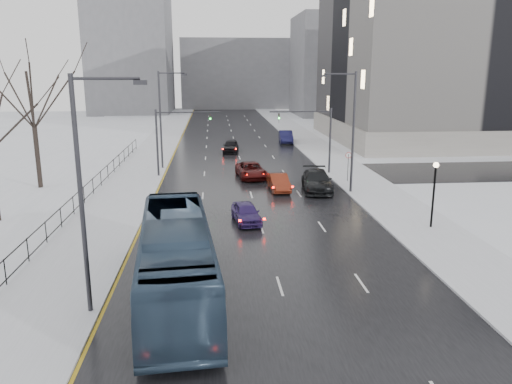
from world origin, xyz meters
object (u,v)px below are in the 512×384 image
object	(u,v)px
sedan_right_near	(279,182)
sedan_center_far	(231,146)
tree_park_e	(41,188)
no_uturn_sign	(348,158)
streetlight_r_mid	(351,127)
mast_signal_left	(168,135)
sedan_right_cross	(251,170)
streetlight_l_near	(86,185)
lamppost_r_mid	(434,185)
bus	(176,259)
sedan_right_far	(317,181)
streetlight_l_far	(163,115)
mast_signal_right	(320,133)
sedan_center_near	(246,213)
sedan_right_distant	(286,137)

from	to	relation	value
sedan_right_near	sedan_center_far	distance (m)	21.06
tree_park_e	no_uturn_sign	size ratio (longest dim) A/B	5.00
streetlight_r_mid	no_uturn_sign	xyz separation A→B (m)	(1.03, 4.00, -3.32)
mast_signal_left	sedan_right_cross	distance (m)	8.61
streetlight_l_near	lamppost_r_mid	bearing A→B (deg)	27.55
no_uturn_sign	bus	size ratio (longest dim) A/B	0.21
tree_park_e	sedan_right_far	bearing A→B (deg)	-7.06
streetlight_r_mid	tree_park_e	bearing A→B (deg)	171.37
mast_signal_left	sedan_right_cross	size ratio (longest dim) A/B	1.23
mast_signal_left	sedan_right_cross	bearing A→B (deg)	-9.55
bus	sedan_right_far	world-z (taller)	bus
streetlight_r_mid	streetlight_l_far	xyz separation A→B (m)	(-16.33, 12.00, 0.00)
mast_signal_left	no_uturn_sign	world-z (taller)	mast_signal_left
streetlight_r_mid	mast_signal_right	distance (m)	8.18
sedan_right_cross	no_uturn_sign	bearing A→B (deg)	-23.25
tree_park_e	streetlight_r_mid	distance (m)	27.25
streetlight_r_mid	lamppost_r_mid	world-z (taller)	streetlight_r_mid
tree_park_e	sedan_right_near	distance (m)	20.85
sedan_center_near	sedan_right_distant	xyz separation A→B (m)	(8.13, 37.39, 0.16)
bus	sedan_right_cross	size ratio (longest dim) A/B	2.47
streetlight_l_far	sedan_right_far	xyz separation A→B (m)	(13.89, -10.96, -4.72)
streetlight_l_near	no_uturn_sign	size ratio (longest dim) A/B	3.70
sedan_right_cross	lamppost_r_mid	bearing A→B (deg)	-63.94
streetlight_r_mid	sedan_center_near	xyz separation A→B (m)	(-9.09, -7.61, -4.90)
tree_park_e	sedan_center_near	world-z (taller)	tree_park_e
sedan_center_near	sedan_right_distant	bearing A→B (deg)	69.92
streetlight_r_mid	lamppost_r_mid	bearing A→B (deg)	-74.18
mast_signal_right	sedan_center_near	xyz separation A→B (m)	(-8.25, -15.61, -3.38)
mast_signal_right	sedan_right_far	distance (m)	7.83
lamppost_r_mid	no_uturn_sign	distance (m)	14.13
streetlight_l_far	mast_signal_left	world-z (taller)	streetlight_l_far
lamppost_r_mid	no_uturn_sign	world-z (taller)	lamppost_r_mid
mast_signal_left	sedan_right_far	size ratio (longest dim) A/B	1.10
tree_park_e	mast_signal_left	bearing A→B (deg)	20.19
tree_park_e	sedan_right_near	bearing A→B (deg)	-7.27
lamppost_r_mid	mast_signal_left	xyz separation A→B (m)	(-18.33, 18.00, 1.16)
streetlight_l_near	streetlight_l_far	world-z (taller)	same
streetlight_l_near	no_uturn_sign	world-z (taller)	streetlight_l_near
streetlight_r_mid	sedan_right_near	bearing A→B (deg)	166.54
sedan_right_far	bus	bearing A→B (deg)	-112.12
mast_signal_left	sedan_center_near	size ratio (longest dim) A/B	1.62
streetlight_l_far	mast_signal_left	bearing A→B (deg)	-78.13
streetlight_l_far	no_uturn_sign	xyz separation A→B (m)	(17.37, -8.00, -3.32)
sedan_right_near	sedan_center_far	size ratio (longest dim) A/B	0.94
streetlight_l_far	streetlight_l_near	bearing A→B (deg)	-90.00
no_uturn_sign	mast_signal_left	bearing A→B (deg)	166.40
mast_signal_right	sedan_right_distant	distance (m)	22.01
streetlight_r_mid	lamppost_r_mid	xyz separation A→B (m)	(2.83, -10.00, -2.67)
bus	sedan_right_distant	bearing A→B (deg)	71.11
bus	sedan_right_cross	world-z (taller)	bus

